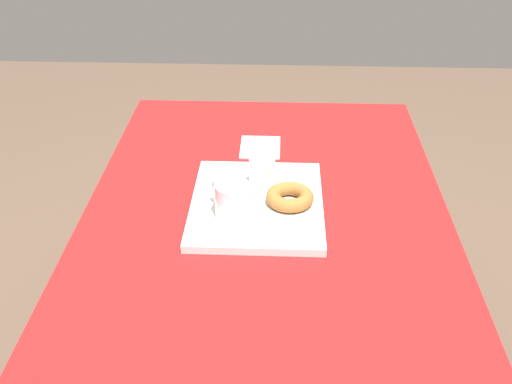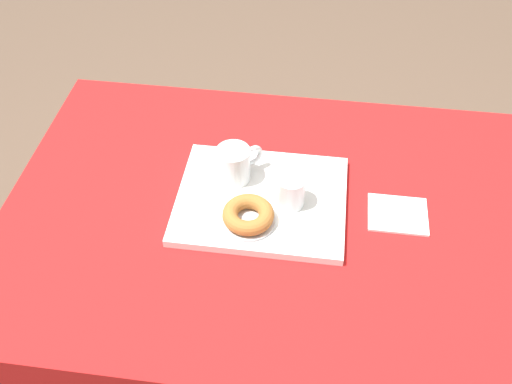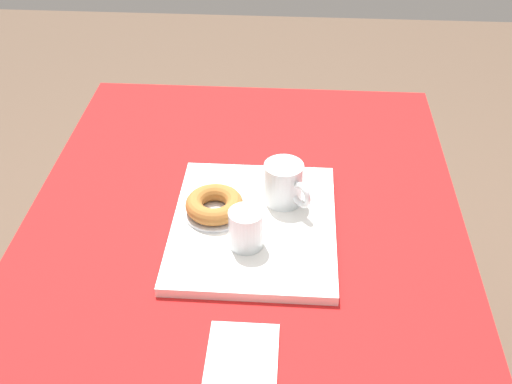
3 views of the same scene
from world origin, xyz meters
TOP-DOWN VIEW (x-y plane):
  - dining_table at (0.00, 0.00)m, footprint 1.27×0.90m
  - serving_tray at (0.03, -0.02)m, footprint 0.40×0.33m
  - tea_mug_left at (0.10, -0.08)m, footprint 0.11×0.10m
  - water_glass_near at (-0.04, -0.01)m, footprint 0.07×0.07m
  - donut_plate_left at (0.05, 0.06)m, footprint 0.12×0.12m
  - sugar_donut_left at (0.05, 0.06)m, footprint 0.12×0.12m
  - paper_napkin at (-0.29, -0.03)m, footprint 0.14×0.12m

SIDE VIEW (x-z plane):
  - dining_table at x=0.00m, z-range 0.26..0.98m
  - paper_napkin at x=-0.29m, z-range 0.73..0.73m
  - serving_tray at x=0.03m, z-range 0.73..0.75m
  - donut_plate_left at x=0.05m, z-range 0.75..0.75m
  - sugar_donut_left at x=0.05m, z-range 0.75..0.79m
  - water_glass_near at x=-0.04m, z-range 0.74..0.82m
  - tea_mug_left at x=0.10m, z-range 0.74..0.83m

